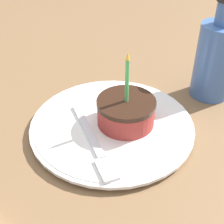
{
  "coord_description": "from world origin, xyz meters",
  "views": [
    {
      "loc": [
        -0.19,
        0.4,
        0.34
      ],
      "look_at": [
        -0.03,
        0.03,
        0.04
      ],
      "focal_mm": 50.0,
      "sensor_mm": 36.0,
      "label": 1
    }
  ],
  "objects": [
    {
      "name": "plate",
      "position": [
        -0.03,
        0.03,
        0.01
      ],
      "size": [
        0.28,
        0.28,
        0.01
      ],
      "color": "white",
      "rests_on": "ground_plane"
    },
    {
      "name": "cake_slice",
      "position": [
        -0.05,
        0.02,
        0.04
      ],
      "size": [
        0.1,
        0.1,
        0.13
      ],
      "color": "#99332D",
      "rests_on": "plate"
    },
    {
      "name": "bottle",
      "position": [
        -0.16,
        -0.15,
        0.08
      ],
      "size": [
        0.07,
        0.07,
        0.19
      ],
      "color": "#3F66A5",
      "rests_on": "ground_plane"
    },
    {
      "name": "ground_plane",
      "position": [
        0.0,
        0.0,
        -0.02
      ],
      "size": [
        2.4,
        2.4,
        0.04
      ],
      "color": "brown",
      "rests_on": "ground"
    },
    {
      "name": "fork",
      "position": [
        -0.02,
        0.09,
        0.02
      ],
      "size": [
        0.15,
        0.14,
        0.0
      ],
      "color": "silver",
      "rests_on": "plate"
    }
  ]
}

